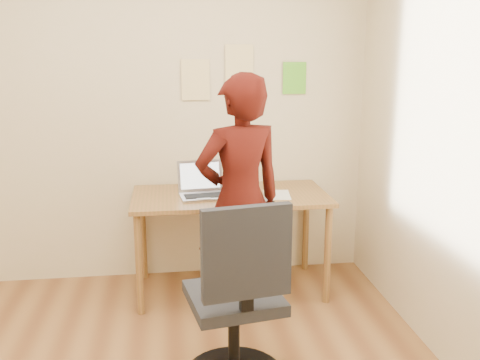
{
  "coord_description": "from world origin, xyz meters",
  "views": [
    {
      "loc": [
        0.23,
        -2.31,
        1.76
      ],
      "look_at": [
        0.67,
        0.95,
        0.95
      ],
      "focal_mm": 40.0,
      "sensor_mm": 36.0,
      "label": 1
    }
  ],
  "objects": [
    {
      "name": "paper_sheet",
      "position": [
        0.99,
        1.32,
        0.74
      ],
      "size": [
        0.22,
        0.29,
        0.0
      ],
      "primitive_type": "cube",
      "rotation": [
        0.0,
        0.0,
        -0.12
      ],
      "color": "white",
      "rests_on": "desk"
    },
    {
      "name": "wall_note_right",
      "position": [
        1.2,
        1.74,
        1.54
      ],
      "size": [
        0.18,
        0.0,
        0.24
      ],
      "primitive_type": "cube",
      "color": "#5CBE2A",
      "rests_on": "room"
    },
    {
      "name": "laptop",
      "position": [
        0.46,
        1.37,
        0.79
      ],
      "size": [
        0.35,
        0.32,
        0.23
      ],
      "rotation": [
        0.0,
        0.0,
        0.11
      ],
      "color": "#ACACB3",
      "rests_on": "desk"
    },
    {
      "name": "wall_note_left",
      "position": [
        0.44,
        1.74,
        1.53
      ],
      "size": [
        0.21,
        0.0,
        0.3
      ],
      "primitive_type": "cube",
      "color": "#ECD48D",
      "rests_on": "room"
    },
    {
      "name": "person",
      "position": [
        0.67,
        0.94,
        0.81
      ],
      "size": [
        0.68,
        0.54,
        1.63
      ],
      "primitive_type": "imported",
      "rotation": [
        0.0,
        0.0,
        3.43
      ],
      "color": "#360B07",
      "rests_on": "ground"
    },
    {
      "name": "desk",
      "position": [
        0.66,
        1.38,
        0.65
      ],
      "size": [
        1.4,
        0.7,
        0.74
      ],
      "color": "brown",
      "rests_on": "ground"
    },
    {
      "name": "phone",
      "position": [
        0.88,
        1.17,
        0.74
      ],
      "size": [
        0.1,
        0.13,
        0.01
      ],
      "rotation": [
        0.0,
        0.0,
        0.42
      ],
      "color": "black",
      "rests_on": "desk"
    },
    {
      "name": "room",
      "position": [
        0.0,
        0.0,
        1.35
      ],
      "size": [
        3.58,
        3.58,
        2.78
      ],
      "color": "brown",
      "rests_on": "ground"
    },
    {
      "name": "wall_note_mid",
      "position": [
        0.77,
        1.74,
        1.64
      ],
      "size": [
        0.21,
        0.0,
        0.3
      ],
      "primitive_type": "cube",
      "color": "#ECD48D",
      "rests_on": "room"
    },
    {
      "name": "office_chair",
      "position": [
        0.56,
        0.19,
        0.45
      ],
      "size": [
        0.55,
        0.55,
        1.05
      ],
      "rotation": [
        0.0,
        0.0,
        0.17
      ],
      "color": "black",
      "rests_on": "ground"
    }
  ]
}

